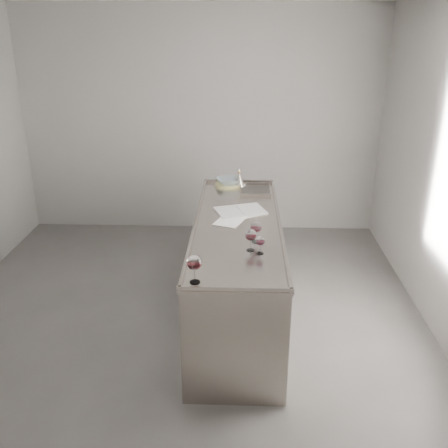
{
  "coord_description": "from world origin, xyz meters",
  "views": [
    {
      "loc": [
        0.54,
        -3.75,
        2.57
      ],
      "look_at": [
        0.39,
        0.08,
        1.02
      ],
      "focal_mm": 40.0,
      "sensor_mm": 36.0,
      "label": 1
    }
  ],
  "objects_px": {
    "wine_glass_right": "(256,227)",
    "notebook": "(240,210)",
    "wine_glass_left": "(194,263)",
    "wine_glass_small": "(260,241)",
    "counter": "(237,271)",
    "wine_funnel": "(239,180)",
    "ceramic_bowl": "(228,181)",
    "wine_glass_middle": "(251,235)"
  },
  "relations": [
    {
      "from": "wine_glass_small",
      "to": "wine_funnel",
      "type": "relative_size",
      "value": 0.72
    },
    {
      "from": "counter",
      "to": "wine_glass_right",
      "type": "bearing_deg",
      "value": -69.15
    },
    {
      "from": "counter",
      "to": "wine_glass_right",
      "type": "relative_size",
      "value": 13.41
    },
    {
      "from": "wine_glass_left",
      "to": "wine_funnel",
      "type": "height_order",
      "value": "wine_glass_left"
    },
    {
      "from": "wine_glass_small",
      "to": "wine_glass_left",
      "type": "bearing_deg",
      "value": -134.05
    },
    {
      "from": "counter",
      "to": "wine_glass_small",
      "type": "distance_m",
      "value": 0.85
    },
    {
      "from": "notebook",
      "to": "wine_funnel",
      "type": "height_order",
      "value": "wine_funnel"
    },
    {
      "from": "wine_glass_small",
      "to": "notebook",
      "type": "distance_m",
      "value": 0.93
    },
    {
      "from": "wine_glass_left",
      "to": "notebook",
      "type": "distance_m",
      "value": 1.42
    },
    {
      "from": "notebook",
      "to": "ceramic_bowl",
      "type": "distance_m",
      "value": 0.79
    },
    {
      "from": "counter",
      "to": "notebook",
      "type": "distance_m",
      "value": 0.56
    },
    {
      "from": "wine_glass_left",
      "to": "wine_glass_right",
      "type": "height_order",
      "value": "wine_glass_left"
    },
    {
      "from": "counter",
      "to": "wine_glass_right",
      "type": "distance_m",
      "value": 0.73
    },
    {
      "from": "wine_glass_middle",
      "to": "notebook",
      "type": "height_order",
      "value": "wine_glass_middle"
    },
    {
      "from": "notebook",
      "to": "ceramic_bowl",
      "type": "xyz_separation_m",
      "value": [
        -0.13,
        0.78,
        0.04
      ]
    },
    {
      "from": "wine_glass_left",
      "to": "ceramic_bowl",
      "type": "bearing_deg",
      "value": 85.67
    },
    {
      "from": "wine_glass_middle",
      "to": "wine_glass_right",
      "type": "xyz_separation_m",
      "value": [
        0.04,
        0.16,
        0.0
      ]
    },
    {
      "from": "wine_glass_middle",
      "to": "wine_glass_small",
      "type": "relative_size",
      "value": 1.23
    },
    {
      "from": "wine_glass_left",
      "to": "wine_glass_small",
      "type": "xyz_separation_m",
      "value": [
        0.45,
        0.47,
        -0.04
      ]
    },
    {
      "from": "wine_glass_small",
      "to": "notebook",
      "type": "relative_size",
      "value": 0.28
    },
    {
      "from": "ceramic_bowl",
      "to": "wine_funnel",
      "type": "bearing_deg",
      "value": 0.0
    },
    {
      "from": "wine_glass_left",
      "to": "wine_glass_small",
      "type": "bearing_deg",
      "value": 45.95
    },
    {
      "from": "wine_glass_middle",
      "to": "ceramic_bowl",
      "type": "relative_size",
      "value": 0.71
    },
    {
      "from": "counter",
      "to": "ceramic_bowl",
      "type": "xyz_separation_m",
      "value": [
        -0.11,
        1.08,
        0.52
      ]
    },
    {
      "from": "counter",
      "to": "wine_funnel",
      "type": "distance_m",
      "value": 1.2
    },
    {
      "from": "wine_glass_right",
      "to": "notebook",
      "type": "height_order",
      "value": "wine_glass_right"
    },
    {
      "from": "wine_glass_middle",
      "to": "wine_funnel",
      "type": "height_order",
      "value": "wine_funnel"
    },
    {
      "from": "notebook",
      "to": "wine_glass_small",
      "type": "bearing_deg",
      "value": -99.3
    },
    {
      "from": "wine_glass_right",
      "to": "wine_funnel",
      "type": "xyz_separation_m",
      "value": [
        -0.15,
        1.48,
        -0.07
      ]
    },
    {
      "from": "notebook",
      "to": "ceramic_bowl",
      "type": "relative_size",
      "value": 2.06
    },
    {
      "from": "notebook",
      "to": "wine_funnel",
      "type": "distance_m",
      "value": 0.78
    },
    {
      "from": "wine_glass_left",
      "to": "wine_glass_middle",
      "type": "bearing_deg",
      "value": 53.87
    },
    {
      "from": "wine_glass_small",
      "to": "wine_funnel",
      "type": "height_order",
      "value": "wine_funnel"
    },
    {
      "from": "counter",
      "to": "wine_glass_small",
      "type": "relative_size",
      "value": 16.89
    },
    {
      "from": "ceramic_bowl",
      "to": "wine_glass_middle",
      "type": "bearing_deg",
      "value": -82.36
    },
    {
      "from": "wine_funnel",
      "to": "notebook",
      "type": "bearing_deg",
      "value": -88.52
    },
    {
      "from": "wine_glass_small",
      "to": "wine_funnel",
      "type": "xyz_separation_m",
      "value": [
        -0.18,
        1.69,
        -0.04
      ]
    },
    {
      "from": "wine_glass_left",
      "to": "wine_glass_right",
      "type": "relative_size",
      "value": 1.13
    },
    {
      "from": "wine_glass_middle",
      "to": "notebook",
      "type": "distance_m",
      "value": 0.87
    },
    {
      "from": "wine_glass_small",
      "to": "ceramic_bowl",
      "type": "xyz_separation_m",
      "value": [
        -0.29,
        1.69,
        -0.05
      ]
    },
    {
      "from": "wine_glass_small",
      "to": "notebook",
      "type": "bearing_deg",
      "value": 99.7
    },
    {
      "from": "wine_glass_right",
      "to": "ceramic_bowl",
      "type": "bearing_deg",
      "value": 100.1
    }
  ]
}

